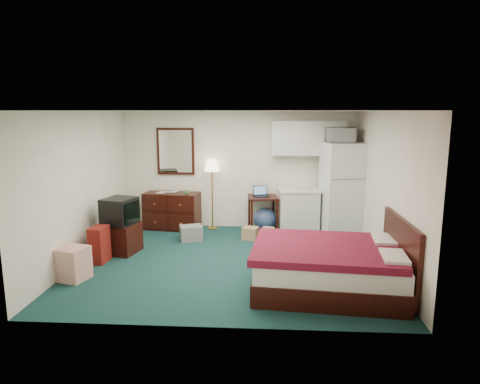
# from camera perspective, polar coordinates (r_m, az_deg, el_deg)

# --- Properties ---
(floor) EXTENTS (5.00, 4.50, 0.01)m
(floor) POSITION_cam_1_polar(r_m,az_deg,el_deg) (7.31, -1.35, -9.23)
(floor) COLOR #1A3E3C
(floor) RESTS_ON ground
(ceiling) EXTENTS (5.00, 4.50, 0.01)m
(ceiling) POSITION_cam_1_polar(r_m,az_deg,el_deg) (6.87, -1.45, 10.77)
(ceiling) COLOR beige
(ceiling) RESTS_ON walls
(walls) EXTENTS (5.01, 4.51, 2.50)m
(walls) POSITION_cam_1_polar(r_m,az_deg,el_deg) (6.99, -1.40, 0.46)
(walls) COLOR beige
(walls) RESTS_ON floor
(mirror) EXTENTS (0.80, 0.06, 1.00)m
(mirror) POSITION_cam_1_polar(r_m,az_deg,el_deg) (9.31, -8.56, 5.39)
(mirror) COLOR white
(mirror) RESTS_ON walls
(upper_cabinets) EXTENTS (1.50, 0.35, 0.70)m
(upper_cabinets) POSITION_cam_1_polar(r_m,az_deg,el_deg) (8.98, 9.07, 7.10)
(upper_cabinets) COLOR silver
(upper_cabinets) RESTS_ON walls
(headboard) EXTENTS (0.06, 1.56, 1.00)m
(headboard) POSITION_cam_1_polar(r_m,az_deg,el_deg) (6.37, 20.58, -7.75)
(headboard) COLOR black
(headboard) RESTS_ON walls
(dresser) EXTENTS (1.22, 0.68, 0.79)m
(dresser) POSITION_cam_1_polar(r_m,az_deg,el_deg) (9.29, -9.03, -2.49)
(dresser) COLOR black
(dresser) RESTS_ON floor
(floor_lamp) EXTENTS (0.36, 0.36, 1.51)m
(floor_lamp) POSITION_cam_1_polar(r_m,az_deg,el_deg) (9.14, -3.73, -0.29)
(floor_lamp) COLOR gold
(floor_lamp) RESTS_ON floor
(desk) EXTENTS (0.67, 0.67, 0.74)m
(desk) POSITION_cam_1_polar(r_m,az_deg,el_deg) (9.03, 3.08, -2.90)
(desk) COLOR black
(desk) RESTS_ON floor
(exercise_ball) EXTENTS (0.56, 0.56, 0.49)m
(exercise_ball) POSITION_cam_1_polar(r_m,az_deg,el_deg) (9.06, 3.34, -3.67)
(exercise_ball) COLOR navy
(exercise_ball) RESTS_ON floor
(kitchen_counter) EXTENTS (0.85, 0.67, 0.88)m
(kitchen_counter) POSITION_cam_1_polar(r_m,az_deg,el_deg) (9.02, 7.76, -2.57)
(kitchen_counter) COLOR silver
(kitchen_counter) RESTS_ON floor
(fridge) EXTENTS (0.89, 0.89, 1.89)m
(fridge) POSITION_cam_1_polar(r_m,az_deg,el_deg) (8.81, 13.52, 0.29)
(fridge) COLOR silver
(fridge) RESTS_ON floor
(bed) EXTENTS (2.15, 1.75, 0.64)m
(bed) POSITION_cam_1_polar(r_m,az_deg,el_deg) (6.23, 11.66, -9.91)
(bed) COLOR #4F0916
(bed) RESTS_ON floor
(tv_stand) EXTENTS (0.64, 0.67, 0.53)m
(tv_stand) POSITION_cam_1_polar(r_m,az_deg,el_deg) (7.96, -15.46, -5.94)
(tv_stand) COLOR black
(tv_stand) RESTS_ON floor
(suitcase) EXTENTS (0.27, 0.39, 0.61)m
(suitcase) POSITION_cam_1_polar(r_m,az_deg,el_deg) (7.56, -18.24, -6.67)
(suitcase) COLOR #6B0802
(suitcase) RESTS_ON floor
(retail_box) EXTENTS (0.49, 0.49, 0.50)m
(retail_box) POSITION_cam_1_polar(r_m,az_deg,el_deg) (6.95, -21.37, -8.88)
(retail_box) COLOR white
(retail_box) RESTS_ON floor
(file_bin) EXTENTS (0.50, 0.43, 0.29)m
(file_bin) POSITION_cam_1_polar(r_m,az_deg,el_deg) (8.46, -6.53, -5.47)
(file_bin) COLOR gray
(file_bin) RESTS_ON floor
(cardboard_box_a) EXTENTS (0.35, 0.32, 0.25)m
(cardboard_box_a) POSITION_cam_1_polar(r_m,az_deg,el_deg) (8.48, 1.39, -5.53)
(cardboard_box_a) COLOR tan
(cardboard_box_a) RESTS_ON floor
(cardboard_box_b) EXTENTS (0.28, 0.30, 0.26)m
(cardboard_box_b) POSITION_cam_1_polar(r_m,az_deg,el_deg) (8.38, 3.71, -5.69)
(cardboard_box_b) COLOR tan
(cardboard_box_b) RESTS_ON floor
(laptop) EXTENTS (0.37, 0.34, 0.21)m
(laptop) POSITION_cam_1_polar(r_m,az_deg,el_deg) (8.90, 2.92, 0.04)
(laptop) COLOR black
(laptop) RESTS_ON desk
(crt_tv) EXTENTS (0.64, 0.67, 0.47)m
(crt_tv) POSITION_cam_1_polar(r_m,az_deg,el_deg) (7.82, -15.76, -2.48)
(crt_tv) COLOR black
(crt_tv) RESTS_ON tv_stand
(microwave) EXTENTS (0.56, 0.35, 0.36)m
(microwave) POSITION_cam_1_polar(r_m,az_deg,el_deg) (8.66, 13.21, 7.64)
(microwave) COLOR silver
(microwave) RESTS_ON fridge
(book_a) EXTENTS (0.17, 0.08, 0.23)m
(book_a) POSITION_cam_1_polar(r_m,az_deg,el_deg) (9.27, -10.77, 0.64)
(book_a) COLOR tan
(book_a) RESTS_ON dresser
(book_b) EXTENTS (0.15, 0.07, 0.20)m
(book_b) POSITION_cam_1_polar(r_m,az_deg,el_deg) (9.28, -9.27, 0.60)
(book_b) COLOR tan
(book_b) RESTS_ON dresser
(mug) EXTENTS (0.13, 0.11, 0.12)m
(mug) POSITION_cam_1_polar(r_m,az_deg,el_deg) (8.96, -7.13, 0.03)
(mug) COLOR #49793D
(mug) RESTS_ON dresser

